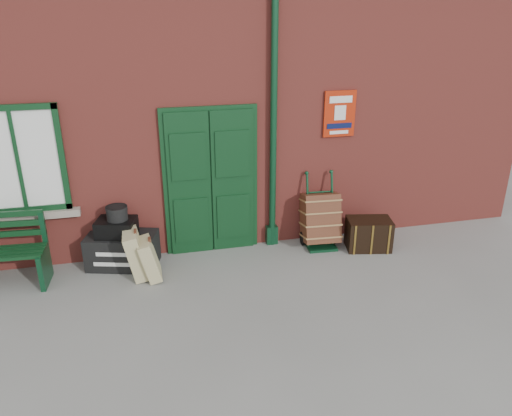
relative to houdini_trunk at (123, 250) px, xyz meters
name	(u,v)px	position (x,y,z in m)	size (l,w,h in m)	color
ground	(253,295)	(1.67, -1.25, -0.25)	(80.00, 80.00, 0.00)	gray
station_building	(208,89)	(1.67, 2.24, 1.91)	(10.30, 4.30, 4.36)	#A84036
houdini_trunk	(123,250)	(0.00, 0.00, 0.00)	(0.99, 0.55, 0.50)	black
strongbox	(116,227)	(-0.05, 0.00, 0.37)	(0.55, 0.40, 0.25)	black
hatbox	(117,213)	(-0.02, 0.00, 0.59)	(0.30, 0.30, 0.20)	black
suitcase_back	(136,254)	(0.19, -0.37, 0.10)	(0.19, 0.48, 0.67)	tan
suitcase_front	(150,259)	(0.37, -0.47, 0.05)	(0.17, 0.43, 0.58)	tan
porter_trolley	(320,219)	(3.05, -0.02, 0.20)	(0.60, 0.64, 1.16)	#0E381F
dark_trunk	(369,234)	(3.76, -0.33, 0.00)	(0.68, 0.44, 0.49)	black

